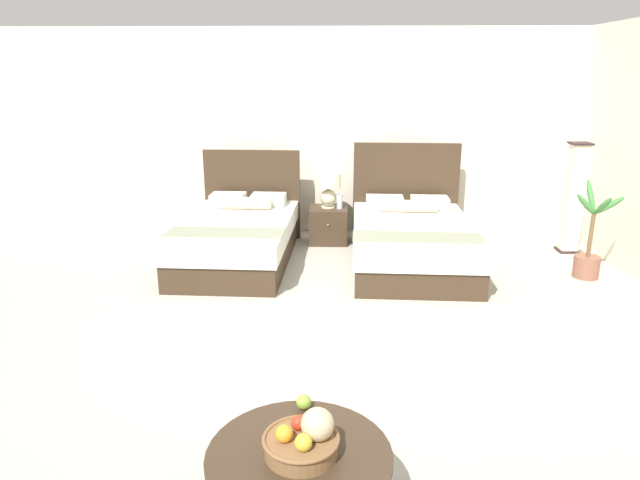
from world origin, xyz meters
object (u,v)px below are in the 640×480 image
(coffee_table, at_px, (299,471))
(potted_palm, at_px, (589,252))
(fruit_bowl, at_px, (304,439))
(table_lamp, at_px, (328,187))
(bed_near_corner, at_px, (411,238))
(nightstand, at_px, (328,225))
(loose_apple, at_px, (304,402))
(floor_lamp_corner, at_px, (573,198))
(vase, at_px, (340,202))
(bed_near_window, at_px, (238,236))

(coffee_table, xyz_separation_m, potted_palm, (2.88, 3.55, -0.02))
(fruit_bowl, bearing_deg, coffee_table, 174.46)
(table_lamp, xyz_separation_m, fruit_bowl, (-0.05, -4.81, -0.24))
(bed_near_corner, relative_size, potted_palm, 2.18)
(nightstand, xyz_separation_m, fruit_bowl, (-0.05, -4.79, 0.26))
(potted_palm, bearing_deg, loose_apple, -132.12)
(table_lamp, height_order, potted_palm, potted_palm)
(bed_near_corner, relative_size, fruit_bowl, 6.18)
(table_lamp, relative_size, fruit_bowl, 1.19)
(floor_lamp_corner, relative_size, potted_palm, 1.28)
(table_lamp, relative_size, vase, 2.37)
(bed_near_window, xyz_separation_m, coffee_table, (0.96, -4.01, 0.01))
(nightstand, bearing_deg, fruit_bowl, -90.60)
(nightstand, relative_size, potted_palm, 0.47)
(bed_near_corner, distance_m, loose_apple, 3.80)
(loose_apple, bearing_deg, coffee_table, -90.29)
(loose_apple, bearing_deg, vase, 87.17)
(coffee_table, height_order, potted_palm, potted_palm)
(nightstand, xyz_separation_m, table_lamp, (-0.00, 0.02, 0.50))
(bed_near_corner, relative_size, coffee_table, 2.55)
(bed_near_window, height_order, potted_palm, bed_near_window)
(nightstand, height_order, potted_palm, potted_palm)
(vase, xyz_separation_m, potted_palm, (2.66, -1.20, -0.26))
(floor_lamp_corner, bearing_deg, fruit_bowl, -123.97)
(bed_near_window, height_order, bed_near_corner, bed_near_corner)
(nightstand, bearing_deg, bed_near_corner, -38.43)
(bed_near_corner, xyz_separation_m, loose_apple, (-1.04, -3.65, 0.17))
(fruit_bowl, distance_m, floor_lamp_corner, 5.39)
(table_lamp, relative_size, potted_palm, 0.42)
(fruit_bowl, xyz_separation_m, floor_lamp_corner, (3.01, 4.47, 0.18))
(fruit_bowl, bearing_deg, loose_apple, 93.40)
(nightstand, height_order, floor_lamp_corner, floor_lamp_corner)
(bed_near_corner, distance_m, coffee_table, 4.15)
(bed_near_window, xyz_separation_m, table_lamp, (1.04, 0.80, 0.43))
(nightstand, distance_m, table_lamp, 0.50)
(bed_near_window, relative_size, vase, 11.69)
(bed_near_corner, distance_m, nightstand, 1.24)
(vase, height_order, fruit_bowl, vase)
(bed_near_window, distance_m, nightstand, 1.30)
(vase, distance_m, potted_palm, 2.93)
(fruit_bowl, xyz_separation_m, loose_apple, (-0.02, 0.37, -0.04))
(bed_near_corner, xyz_separation_m, potted_palm, (1.84, -0.47, 0.00))
(coffee_table, bearing_deg, bed_near_corner, 75.42)
(coffee_table, distance_m, loose_apple, 0.39)
(table_lamp, relative_size, coffee_table, 0.49)
(bed_near_window, distance_m, potted_palm, 3.87)
(floor_lamp_corner, bearing_deg, bed_near_window, -173.41)
(bed_near_window, xyz_separation_m, floor_lamp_corner, (4.00, 0.46, 0.38))
(fruit_bowl, distance_m, loose_apple, 0.37)
(coffee_table, xyz_separation_m, fruit_bowl, (0.02, -0.00, 0.18))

